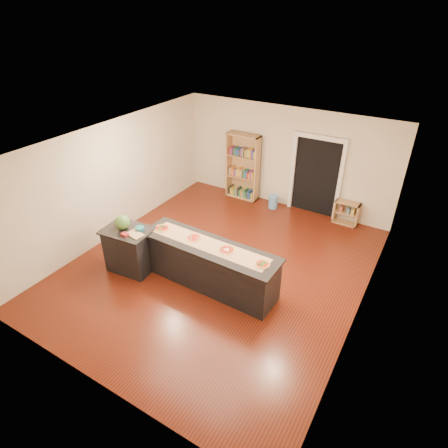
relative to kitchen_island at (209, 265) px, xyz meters
The scene contains 16 objects.
room 1.11m from the kitchen_island, 102.59° to the left, with size 6.00×7.00×2.80m.
doorway 4.21m from the kitchen_island, 79.40° to the left, with size 1.40×0.09×2.21m.
kitchen_island is the anchor object (origin of this frame).
side_counter 1.80m from the kitchen_island, 166.10° to the right, with size 1.01×0.74×1.00m.
bookshelf 4.15m from the kitchen_island, 109.07° to the left, with size 0.97×0.34×1.93m, color tan.
low_shelf 4.30m from the kitchen_island, 66.10° to the left, with size 0.63×0.27×0.63m, color tan.
waste_bin 3.77m from the kitchen_island, 94.04° to the left, with size 0.26×0.26×0.38m, color #5D9CCF.
kraft_paper 0.49m from the kitchen_island, 88.56° to the left, with size 2.57×0.46×0.00m, color tan.
watermelon 2.01m from the kitchen_island, 166.70° to the right, with size 0.32×0.32×0.32m, color #144214.
cutting_board 1.64m from the kitchen_island, 161.38° to the right, with size 0.35×0.23×0.02m, color tan.
package_red 1.82m from the kitchen_island, 159.10° to the right, with size 0.15×0.11×0.05m, color maroon.
package_teal 1.63m from the kitchen_island, 168.53° to the right, with size 0.19×0.19×0.07m, color #195966.
pizza_a 1.28m from the kitchen_island, behind, with size 0.33×0.33×0.02m.
pizza_b 0.64m from the kitchen_island, behind, with size 0.32×0.32×0.02m.
pizza_c 0.64m from the kitchen_island, ahead, with size 0.34×0.34×0.02m.
pizza_d 1.28m from the kitchen_island, ahead, with size 0.29×0.29×0.02m.
Camera 1 is at (3.52, -5.68, 5.13)m, focal length 30.00 mm.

